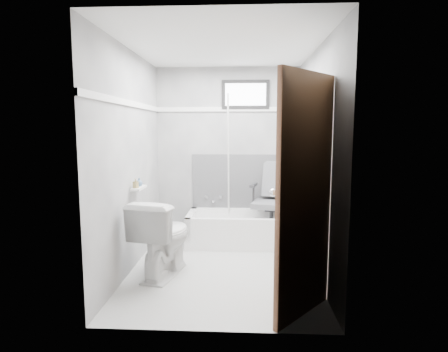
# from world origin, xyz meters

# --- Properties ---
(floor) EXTENTS (2.60, 2.60, 0.00)m
(floor) POSITION_xyz_m (0.00, 0.00, 0.00)
(floor) COLOR silver
(floor) RESTS_ON ground
(ceiling) EXTENTS (2.60, 2.60, 0.00)m
(ceiling) POSITION_xyz_m (0.00, 0.00, 2.40)
(ceiling) COLOR silver
(ceiling) RESTS_ON floor
(wall_back) EXTENTS (2.00, 0.02, 2.40)m
(wall_back) POSITION_xyz_m (0.00, 1.30, 1.20)
(wall_back) COLOR slate
(wall_back) RESTS_ON floor
(wall_front) EXTENTS (2.00, 0.02, 2.40)m
(wall_front) POSITION_xyz_m (0.00, -1.30, 1.20)
(wall_front) COLOR slate
(wall_front) RESTS_ON floor
(wall_left) EXTENTS (0.02, 2.60, 2.40)m
(wall_left) POSITION_xyz_m (-1.00, 0.00, 1.20)
(wall_left) COLOR slate
(wall_left) RESTS_ON floor
(wall_right) EXTENTS (0.02, 2.60, 2.40)m
(wall_right) POSITION_xyz_m (1.00, 0.00, 1.20)
(wall_right) COLOR slate
(wall_right) RESTS_ON floor
(bathtub) EXTENTS (1.50, 0.70, 0.42)m
(bathtub) POSITION_xyz_m (0.23, 0.93, 0.21)
(bathtub) COLOR white
(bathtub) RESTS_ON floor
(office_chair) EXTENTS (0.69, 0.69, 0.99)m
(office_chair) POSITION_xyz_m (0.61, 0.98, 0.61)
(office_chair) COLOR #5A5B5F
(office_chair) RESTS_ON bathtub
(toilet) EXTENTS (0.64, 0.91, 0.82)m
(toilet) POSITION_xyz_m (-0.62, -0.19, 0.41)
(toilet) COLOR white
(toilet) RESTS_ON floor
(door) EXTENTS (0.78, 0.78, 2.00)m
(door) POSITION_xyz_m (0.98, -1.28, 1.00)
(door) COLOR brown
(door) RESTS_ON floor
(window) EXTENTS (0.66, 0.04, 0.40)m
(window) POSITION_xyz_m (0.25, 1.29, 2.02)
(window) COLOR black
(window) RESTS_ON wall_back
(backerboard) EXTENTS (1.50, 0.02, 0.78)m
(backerboard) POSITION_xyz_m (0.25, 1.29, 0.80)
(backerboard) COLOR #4C4C4F
(backerboard) RESTS_ON wall_back
(trim_back) EXTENTS (2.00, 0.02, 0.06)m
(trim_back) POSITION_xyz_m (0.00, 1.29, 1.82)
(trim_back) COLOR white
(trim_back) RESTS_ON wall_back
(trim_left) EXTENTS (0.02, 2.60, 0.06)m
(trim_left) POSITION_xyz_m (-0.99, 0.00, 1.82)
(trim_left) COLOR white
(trim_left) RESTS_ON wall_left
(pole) EXTENTS (0.02, 0.44, 1.91)m
(pole) POSITION_xyz_m (0.02, 1.06, 1.05)
(pole) COLOR silver
(pole) RESTS_ON bathtub
(shelf) EXTENTS (0.10, 0.32, 0.02)m
(shelf) POSITION_xyz_m (-0.93, 0.04, 0.90)
(shelf) COLOR white
(shelf) RESTS_ON wall_left
(soap_bottle_a) EXTENTS (0.06, 0.06, 0.11)m
(soap_bottle_a) POSITION_xyz_m (-0.94, -0.04, 0.97)
(soap_bottle_a) COLOR olive
(soap_bottle_a) RESTS_ON shelf
(soap_bottle_b) EXTENTS (0.08, 0.08, 0.10)m
(soap_bottle_b) POSITION_xyz_m (-0.94, 0.10, 0.96)
(soap_bottle_b) COLOR slate
(soap_bottle_b) RESTS_ON shelf
(faucet) EXTENTS (0.26, 0.10, 0.16)m
(faucet) POSITION_xyz_m (-0.20, 1.27, 0.55)
(faucet) COLOR silver
(faucet) RESTS_ON wall_back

